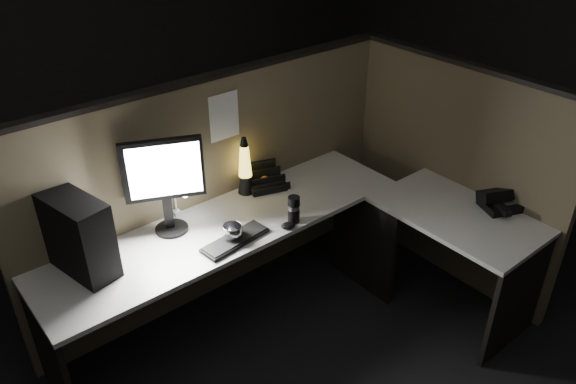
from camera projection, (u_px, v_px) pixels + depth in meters
floor at (312, 358)px, 3.39m from camera, size 6.00×6.00×0.00m
room_shell at (320, 107)px, 2.55m from camera, size 6.00×6.00×6.00m
partition_back at (219, 191)px, 3.62m from camera, size 2.66×0.06×1.50m
partition_right at (451, 175)px, 3.79m from camera, size 0.06×1.66×1.50m
desk at (308, 250)px, 3.35m from camera, size 2.60×1.60×0.73m
pc_tower at (78, 235)px, 2.85m from camera, size 0.27×0.44×0.43m
monitor at (164, 177)px, 3.10m from camera, size 0.42×0.22×0.58m
keyboard at (235, 240)px, 3.17m from camera, size 0.42×0.18×0.02m
mouse at (288, 225)px, 3.28m from camera, size 0.10×0.08×0.03m
clip_lamp at (180, 200)px, 3.30m from camera, size 0.05×0.18×0.23m
organizer at (265, 181)px, 3.68m from camera, size 0.29×0.27×0.18m
lava_lamp at (245, 170)px, 3.56m from camera, size 0.10×0.10×0.39m
travel_mug at (294, 209)px, 3.31m from camera, size 0.07×0.07×0.17m
steel_mug at (232, 233)px, 3.16m from camera, size 0.14×0.14×0.10m
figurine at (265, 180)px, 3.67m from camera, size 0.06×0.06×0.06m
pinned_paper at (224, 117)px, 3.36m from camera, size 0.20×0.00×0.29m
desk_phone at (498, 201)px, 3.45m from camera, size 0.27×0.27×0.13m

